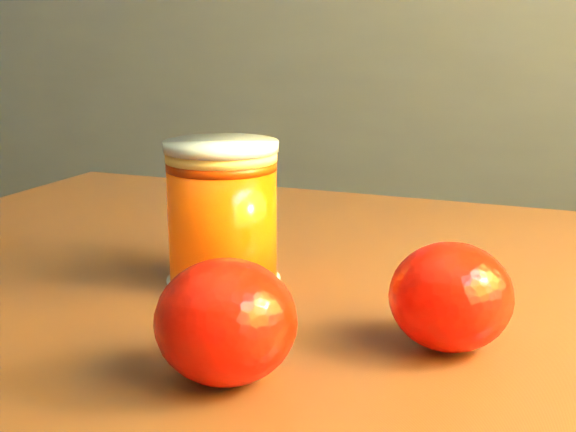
% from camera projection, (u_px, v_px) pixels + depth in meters
% --- Properties ---
extents(kitchen_counter, '(3.15, 0.60, 0.90)m').
position_uv_depth(kitchen_counter, '(124.00, 184.00, 2.07)').
color(kitchen_counter, '#4F4F54').
rests_on(kitchen_counter, ground).
extents(juice_glass, '(0.07, 0.07, 0.09)m').
position_uv_depth(juice_glass, '(222.00, 214.00, 0.53)').
color(juice_glass, '#EF4804').
rests_on(juice_glass, table).
extents(orange_front, '(0.07, 0.07, 0.06)m').
position_uv_depth(orange_front, '(226.00, 322.00, 0.38)').
color(orange_front, '#FF1605').
rests_on(orange_front, table).
extents(orange_back, '(0.08, 0.08, 0.06)m').
position_uv_depth(orange_back, '(451.00, 297.00, 0.42)').
color(orange_back, '#FF1605').
rests_on(orange_back, table).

